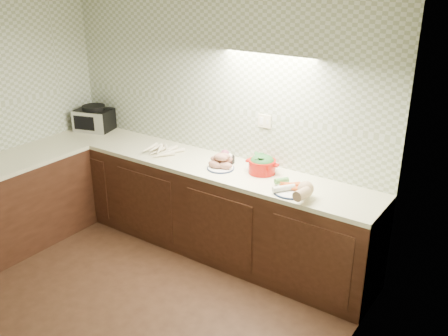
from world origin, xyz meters
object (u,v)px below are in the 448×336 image
Objects in this scene: onion_bowl at (226,158)px; dutch_oven at (262,164)px; sweet_potato_plate at (221,163)px; parsnip_pile at (161,150)px; veg_plate at (298,189)px; toaster_oven at (94,119)px.

dutch_oven is at bearing -3.91° from onion_bowl.
parsnip_pile is at bearing 179.50° from sweet_potato_plate.
veg_plate is at bearing -34.60° from dutch_oven.
toaster_oven is at bearing 170.94° from dutch_oven.
veg_plate is at bearing -3.88° from parsnip_pile.
toaster_oven is 2.21m from dutch_oven.
sweet_potato_plate is at bearing 173.14° from veg_plate.
toaster_oven is 1.80m from onion_bowl.
toaster_oven is 2.91× the size of onion_bowl.
sweet_potato_plate is at bearing -21.13° from toaster_oven.
dutch_oven is (1.10, 0.12, 0.05)m from parsnip_pile.
toaster_oven reaches higher than sweet_potato_plate.
parsnip_pile is (1.11, -0.14, -0.10)m from toaster_oven.
veg_plate reaches higher than parsnip_pile.
sweet_potato_plate is (0.74, -0.01, 0.03)m from parsnip_pile.
parsnip_pile is at bearing -23.76° from toaster_oven.
veg_plate is (1.57, -0.11, 0.02)m from parsnip_pile.
sweet_potato_plate is at bearing -72.56° from onion_bowl.
parsnip_pile is 0.74m from sweet_potato_plate.
parsnip_pile is at bearing 176.12° from veg_plate.
parsnip_pile is 2.36× the size of onion_bowl.
toaster_oven reaches higher than onion_bowl.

